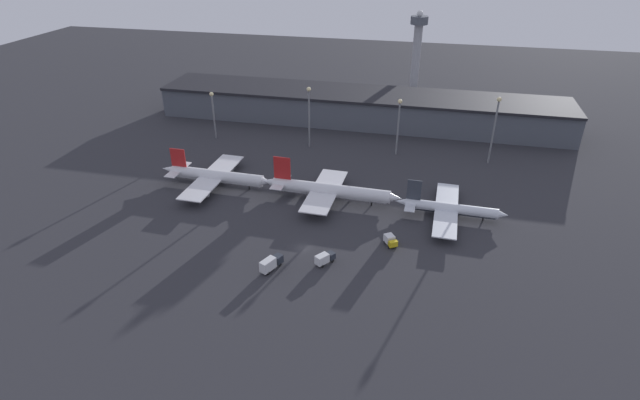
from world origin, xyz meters
TOP-DOWN VIEW (x-y plane):
  - ground at (0.00, 0.00)m, footprint 600.00×600.00m
  - terminal_building at (0.00, 109.46)m, footprint 190.27×29.46m
  - airplane_0 at (-40.67, 32.05)m, footprint 43.18×37.91m
  - airplane_1 at (1.64, 30.14)m, footprint 49.36×32.47m
  - airplane_2 at (41.78, 28.10)m, footprint 35.91×35.92m
  - service_vehicle_0 at (24.98, 7.35)m, footprint 4.62×5.18m
  - service_vehicle_1 at (-5.76, -11.93)m, footprint 5.14×7.76m
  - service_vehicle_2 at (8.02, -6.01)m, footprint 5.38×6.17m
  - lamp_post_0 at (-58.91, 74.20)m, footprint 1.80×1.80m
  - lamp_post_1 at (-16.26, 74.20)m, footprint 1.80×1.80m
  - lamp_post_2 at (20.53, 74.20)m, footprint 1.80×1.80m
  - lamp_post_3 at (57.08, 74.20)m, footprint 1.80×1.80m
  - control_tower at (22.03, 156.96)m, footprint 9.00×9.00m

SIDE VIEW (x-z plane):
  - ground at x=0.00m, z-range 0.00..0.00m
  - service_vehicle_0 at x=24.98m, z-range 0.17..3.22m
  - service_vehicle_2 at x=8.02m, z-range 0.19..3.50m
  - service_vehicle_1 at x=-5.76m, z-range 0.19..4.02m
  - airplane_2 at x=41.78m, z-range -2.89..8.80m
  - airplane_0 at x=-40.67m, z-range -2.74..9.99m
  - airplane_1 at x=1.64m, z-range -3.34..10.93m
  - terminal_building at x=0.00m, z-range 0.04..14.31m
  - lamp_post_0 at x=-58.91m, z-range 3.17..24.12m
  - lamp_post_2 at x=20.53m, z-range 3.32..26.83m
  - lamp_post_1 at x=-16.26m, z-range 3.45..29.33m
  - lamp_post_3 at x=57.08m, z-range 3.49..30.40m
  - control_tower at x=22.03m, z-range 3.54..48.11m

